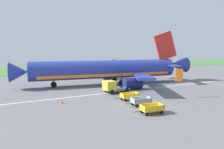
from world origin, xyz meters
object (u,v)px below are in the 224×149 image
at_px(baggage_cart_nearest, 152,109).
at_px(baggage_cart_third_in_row, 130,96).
at_px(traffic_cone_near_plane, 62,102).
at_px(service_truck_beside_carts, 112,87).
at_px(baggage_cart_second_in_row, 141,101).
at_px(airplane, 111,70).

relative_size(baggage_cart_nearest, baggage_cart_third_in_row, 1.00).
xyz_separation_m(baggage_cart_third_in_row, traffic_cone_near_plane, (-9.07, 2.77, -0.32)).
distance_m(service_truck_beside_carts, traffic_cone_near_plane, 9.56).
bearing_deg(baggage_cart_second_in_row, baggage_cart_nearest, -105.72).
bearing_deg(baggage_cart_third_in_row, baggage_cart_nearest, -100.77).
xyz_separation_m(service_truck_beside_carts, traffic_cone_near_plane, (-9.13, -2.71, -0.82)).
relative_size(service_truck_beside_carts, traffic_cone_near_plane, 7.93).
xyz_separation_m(baggage_cart_second_in_row, traffic_cone_near_plane, (-8.78, 5.90, -0.32)).
bearing_deg(baggage_cart_nearest, baggage_cart_third_in_row, 79.23).
bearing_deg(baggage_cart_third_in_row, traffic_cone_near_plane, 163.03).
xyz_separation_m(airplane, service_truck_beside_carts, (-4.09, -8.07, -1.95)).
relative_size(airplane, baggage_cart_nearest, 10.41).
height_order(baggage_cart_nearest, service_truck_beside_carts, service_truck_beside_carts).
xyz_separation_m(baggage_cart_nearest, baggage_cart_third_in_row, (1.24, 6.53, 0.00)).
relative_size(baggage_cart_nearest, service_truck_beside_carts, 0.82).
xyz_separation_m(airplane, baggage_cart_second_in_row, (-4.44, -16.68, -2.45)).
distance_m(baggage_cart_nearest, traffic_cone_near_plane, 12.16).
relative_size(airplane, baggage_cart_third_in_row, 10.42).
relative_size(baggage_cart_nearest, traffic_cone_near_plane, 6.49).
xyz_separation_m(baggage_cart_second_in_row, baggage_cart_third_in_row, (0.29, 3.13, 0.00)).
relative_size(baggage_cart_second_in_row, traffic_cone_near_plane, 6.49).
distance_m(airplane, service_truck_beside_carts, 9.26).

